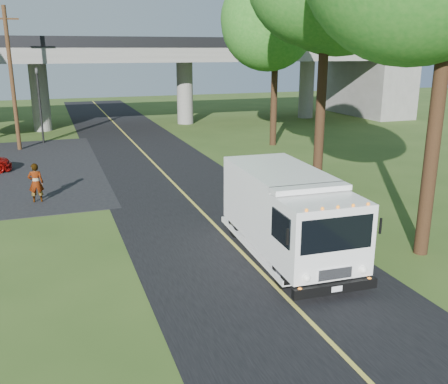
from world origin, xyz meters
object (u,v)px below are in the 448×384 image
tree_right_far (280,18)px  step_van (287,212)px  traffic_signal (39,97)px  pedestrian (36,183)px  utility_pole (12,79)px

tree_right_far → step_van: (-7.95, -17.56, -6.82)m
traffic_signal → tree_right_far: tree_right_far is taller
tree_right_far → pedestrian: 19.29m
utility_pole → pedestrian: utility_pole is taller
pedestrian → utility_pole: bearing=-80.7°
tree_right_far → step_van: bearing=-114.4°
utility_pole → step_van: (8.76, -21.72, -3.12)m
utility_pole → tree_right_far: (16.71, -4.16, 3.71)m
utility_pole → step_van: size_ratio=1.37×
pedestrian → tree_right_far: bearing=-146.7°
traffic_signal → tree_right_far: 17.18m
step_van → pedestrian: step_van is taller
utility_pole → pedestrian: (1.19, -12.88, -3.73)m
traffic_signal → pedestrian: (-0.31, -14.88, -2.34)m
utility_pole → tree_right_far: 17.61m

